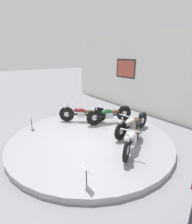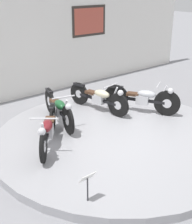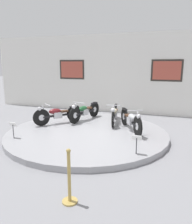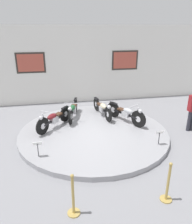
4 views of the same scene
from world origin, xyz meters
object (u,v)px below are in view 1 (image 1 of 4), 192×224
object	(u,v)px
motorcycle_green	(109,114)
motorcycle_maroon	(82,113)
motorcycle_cream	(132,124)
info_placard_front_centre	(86,173)
motorcycle_silver	(133,138)
info_placard_front_left	(31,120)

from	to	relation	value
motorcycle_green	motorcycle_maroon	bearing A→B (deg)	-134.42
motorcycle_cream	info_placard_front_centre	xyz separation A→B (m)	(1.29, -2.75, -0.01)
motorcycle_green	motorcycle_silver	bearing A→B (deg)	-21.68
motorcycle_maroon	info_placard_front_centre	bearing A→B (deg)	-30.09
motorcycle_cream	motorcycle_maroon	bearing A→B (deg)	-158.48
motorcycle_silver	info_placard_front_centre	size ratio (longest dim) A/B	3.47
motorcycle_maroon	motorcycle_silver	size ratio (longest dim) A/B	0.88
info_placard_front_left	info_placard_front_centre	bearing A→B (deg)	0.00
motorcycle_green	motorcycle_cream	bearing A→B (deg)	-0.13
motorcycle_silver	info_placard_front_centre	bearing A→B (deg)	-75.60
info_placard_front_left	info_placard_front_centre	xyz separation A→B (m)	(3.84, 0.00, 0.00)
motorcycle_maroon	motorcycle_silver	distance (m)	2.85
motorcycle_maroon	motorcycle_cream	xyz separation A→B (m)	(2.06, 0.81, -0.01)
info_placard_front_centre	motorcycle_green	bearing A→B (deg)	132.80
info_placard_front_centre	motorcycle_cream	bearing A→B (deg)	115.14
motorcycle_maroon	info_placard_front_left	size ratio (longest dim) A/B	3.06
motorcycle_maroon	info_placard_front_left	world-z (taller)	motorcycle_maroon
motorcycle_maroon	motorcycle_green	bearing A→B (deg)	45.58
motorcycle_green	info_placard_front_left	world-z (taller)	motorcycle_green
motorcycle_green	info_placard_front_left	distance (m)	3.04
motorcycle_silver	info_placard_front_centre	world-z (taller)	motorcycle_silver
motorcycle_maroon	motorcycle_silver	bearing A→B (deg)	-0.05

